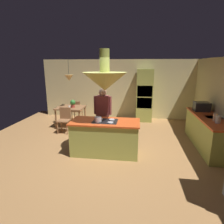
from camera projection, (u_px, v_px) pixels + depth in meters
ground at (107, 150)px, 5.33m from camera, size 8.16×8.16×0.00m
wall_back at (119, 89)px, 8.33m from camera, size 6.80×0.10×2.55m
kitchen_island at (105, 137)px, 5.03m from camera, size 1.80×0.83×0.92m
counter_run_right at (207, 132)px, 5.42m from camera, size 0.73×2.41×0.90m
oven_tower at (144, 95)px, 7.85m from camera, size 0.66×0.62×2.16m
dining_table at (71, 110)px, 7.22m from camera, size 1.02×0.88×0.76m
person_at_island at (103, 112)px, 5.59m from camera, size 0.53×0.22×1.67m
range_hood at (105, 80)px, 4.66m from camera, size 1.10×1.10×1.00m
pendant_light_over_table at (69, 78)px, 6.92m from camera, size 0.32×0.32×0.82m
chair_facing_island at (64, 118)px, 6.62m from camera, size 0.40×0.40×0.87m
chair_by_back_wall at (76, 110)px, 7.89m from camera, size 0.40×0.40×0.87m
potted_plant_on_table at (73, 103)px, 7.05m from camera, size 0.20×0.20×0.30m
cup_on_table at (69, 107)px, 6.97m from camera, size 0.07×0.07×0.09m
canister_flour at (218, 119)px, 4.72m from camera, size 0.12×0.12×0.19m
canister_sugar at (215, 117)px, 4.89m from camera, size 0.11×0.11×0.20m
microwave_on_counter at (202, 107)px, 5.96m from camera, size 0.46×0.36×0.28m
cooking_pot_on_cooktop at (98, 119)px, 4.79m from camera, size 0.18×0.18×0.12m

